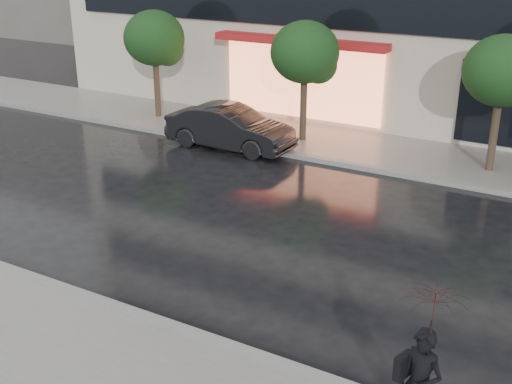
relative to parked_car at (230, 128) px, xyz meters
The scene contains 9 objects.
ground 9.58m from the parked_car, 60.11° to the right, with size 120.00×120.00×0.00m, color black.
sidewalk_far 5.19m from the parked_car, 22.40° to the left, with size 60.00×3.50×0.12m, color slate.
curb_near 10.46m from the parked_car, 62.84° to the right, with size 60.00×0.25×0.14m, color gray.
curb_far 4.81m from the parked_car, ahead, with size 60.00×0.25×0.14m, color gray.
tree_far_west 5.04m from the parked_car, 157.34° to the left, with size 2.20×2.20×3.99m.
tree_mid_west 3.36m from the parked_car, 43.71° to the left, with size 2.20×2.20×3.99m.
tree_mid_east 8.32m from the parked_car, 12.56° to the left, with size 2.20×2.20×3.99m.
parked_car is the anchor object (origin of this frame).
pedestrian_with_umbrella 13.37m from the parked_car, 47.28° to the right, with size 1.11×1.12×2.31m.
Camera 1 is at (5.78, -8.54, 6.48)m, focal length 45.00 mm.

